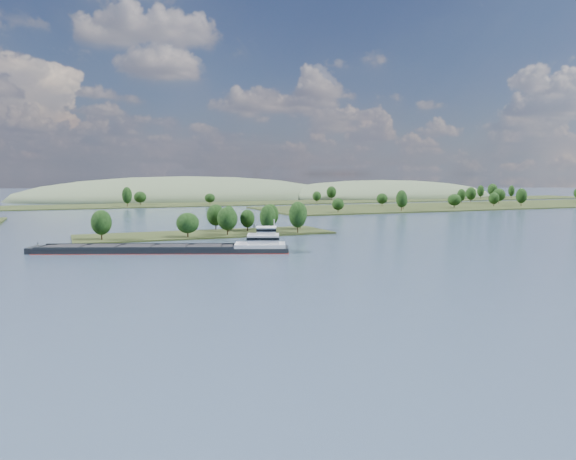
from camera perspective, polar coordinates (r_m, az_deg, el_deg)
name	(u,v)px	position (r m, az deg, el deg)	size (l,w,h in m)	color
ground	(256,255)	(167.37, -3.30, -2.55)	(1800.00, 1800.00, 0.00)	#37495F
tree_island	(221,225)	(224.06, -6.80, 0.49)	(100.00, 31.33, 13.70)	#232E14
right_bank	(472,205)	(442.17, 18.16, 2.44)	(320.00, 90.00, 15.07)	#232E14
back_shoreline	(148,205)	(441.63, -14.03, 2.51)	(900.00, 60.00, 15.56)	#232E14
hill_east	(382,197)	(596.40, 9.55, 3.32)	(260.00, 140.00, 36.00)	#48593D
hill_west	(187,199)	(549.15, -10.26, 3.10)	(320.00, 160.00, 44.00)	#48593D
cargo_barge	(179,248)	(176.05, -11.04, -1.79)	(77.32, 37.21, 10.72)	black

